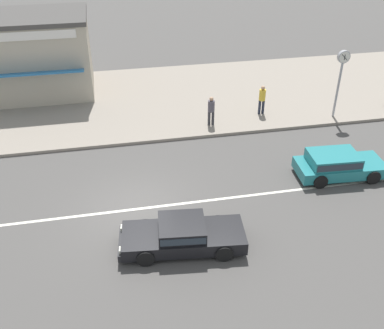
% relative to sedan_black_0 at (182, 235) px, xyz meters
% --- Properties ---
extents(ground_plane, '(160.00, 160.00, 0.00)m').
position_rel_sedan_black_0_xyz_m(ground_plane, '(-1.36, 2.41, -0.53)').
color(ground_plane, '#4C4947').
extents(lane_centre_stripe, '(50.40, 0.14, 0.01)m').
position_rel_sedan_black_0_xyz_m(lane_centre_stripe, '(-1.36, 2.41, -0.53)').
color(lane_centre_stripe, silver).
rests_on(lane_centre_stripe, ground).
extents(kerb_strip, '(68.00, 10.00, 0.15)m').
position_rel_sedan_black_0_xyz_m(kerb_strip, '(-1.36, 12.47, -0.46)').
color(kerb_strip, gray).
rests_on(kerb_strip, ground).
extents(sedan_black_0, '(4.45, 2.09, 1.06)m').
position_rel_sedan_black_0_xyz_m(sedan_black_0, '(0.00, 0.00, 0.00)').
color(sedan_black_0, black).
rests_on(sedan_black_0, ground).
extents(hatchback_teal_3, '(3.91, 1.90, 1.10)m').
position_rel_sedan_black_0_xyz_m(hatchback_teal_3, '(7.27, 3.09, 0.06)').
color(hatchback_teal_3, teal).
rests_on(hatchback_teal_3, ground).
extents(street_clock, '(0.64, 0.22, 3.57)m').
position_rel_sedan_black_0_xyz_m(street_clock, '(9.64, 8.22, 2.26)').
color(street_clock, '#9E9EA3').
rests_on(street_clock, kerb_strip).
extents(pedestrian_mid_kerb, '(0.34, 0.34, 1.59)m').
position_rel_sedan_black_0_xyz_m(pedestrian_mid_kerb, '(5.97, 9.27, 0.54)').
color(pedestrian_mid_kerb, '#232838').
rests_on(pedestrian_mid_kerb, kerb_strip).
extents(pedestrian_far_end, '(0.34, 0.34, 1.53)m').
position_rel_sedan_black_0_xyz_m(pedestrian_far_end, '(3.03, 8.53, 0.50)').
color(pedestrian_far_end, '#333338').
rests_on(pedestrian_far_end, kerb_strip).
extents(shopfront_corner_warung, '(6.86, 5.40, 4.48)m').
position_rel_sedan_black_0_xyz_m(shopfront_corner_warung, '(-6.16, 14.79, 1.86)').
color(shopfront_corner_warung, '#B2A893').
rests_on(shopfront_corner_warung, kerb_strip).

